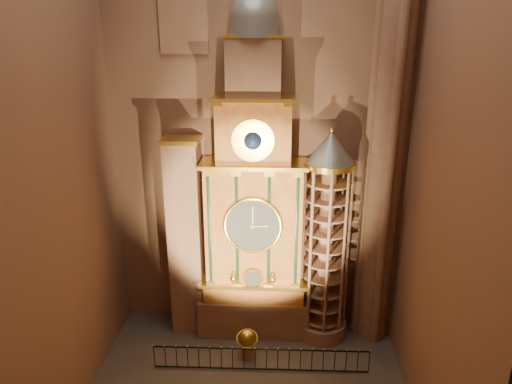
# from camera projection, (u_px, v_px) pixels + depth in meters

# --- Properties ---
(wall_back) EXTENTS (22.00, 0.00, 22.00)m
(wall_back) POSITION_uv_depth(u_px,v_px,m) (255.00, 118.00, 21.64)
(wall_back) COLOR #845D47
(wall_back) RESTS_ON floor
(wall_left) EXTENTS (0.00, 22.00, 22.00)m
(wall_left) POSITION_uv_depth(u_px,v_px,m) (51.00, 144.00, 16.30)
(wall_left) COLOR #845D47
(wall_left) RESTS_ON floor
(wall_right) EXTENTS (0.00, 22.00, 22.00)m
(wall_right) POSITION_uv_depth(u_px,v_px,m) (449.00, 148.00, 15.63)
(wall_right) COLOR #845D47
(wall_right) RESTS_ON floor
(astronomical_clock) EXTENTS (5.60, 2.41, 16.70)m
(astronomical_clock) POSITION_uv_depth(u_px,v_px,m) (254.00, 210.00, 22.05)
(astronomical_clock) COLOR #8C634C
(astronomical_clock) RESTS_ON floor
(portrait_tower) EXTENTS (1.80, 1.60, 10.20)m
(portrait_tower) POSITION_uv_depth(u_px,v_px,m) (186.00, 238.00, 22.72)
(portrait_tower) COLOR #8C634C
(portrait_tower) RESTS_ON floor
(stair_turret) EXTENTS (2.50, 2.50, 10.80)m
(stair_turret) POSITION_uv_depth(u_px,v_px,m) (326.00, 241.00, 22.08)
(stair_turret) COLOR #8C634C
(stair_turret) RESTS_ON floor
(gothic_pier) EXTENTS (2.04, 2.04, 22.00)m
(gothic_pier) POSITION_uv_depth(u_px,v_px,m) (390.00, 123.00, 20.40)
(gothic_pier) COLOR #8C634C
(gothic_pier) RESTS_ON floor
(celestial_globe) EXTENTS (1.03, 0.97, 1.49)m
(celestial_globe) POSITION_uv_depth(u_px,v_px,m) (247.00, 341.00, 21.69)
(celestial_globe) COLOR #8C634C
(celestial_globe) RESTS_ON floor
(iron_railing) EXTENTS (9.85, 0.17, 1.17)m
(iron_railing) POSITION_uv_depth(u_px,v_px,m) (261.00, 359.00, 20.86)
(iron_railing) COLOR black
(iron_railing) RESTS_ON floor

